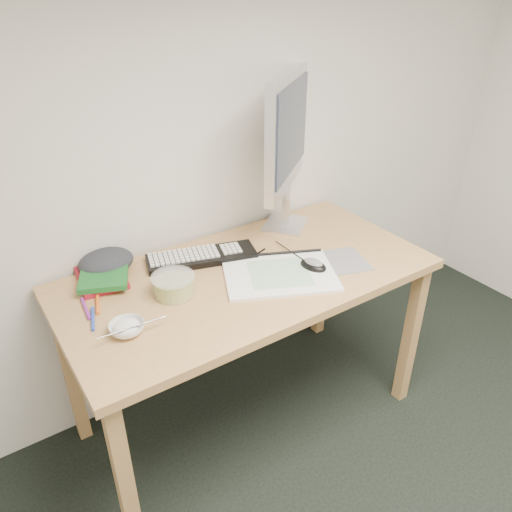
{
  "coord_description": "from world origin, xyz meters",
  "views": [
    {
      "loc": [
        -0.9,
        0.08,
        1.74
      ],
      "look_at": [
        -0.01,
        1.4,
        0.83
      ],
      "focal_mm": 35.0,
      "sensor_mm": 36.0,
      "label": 1
    }
  ],
  "objects_px": {
    "sketchpad": "(280,274)",
    "keyboard": "(202,257)",
    "desk": "(248,291)",
    "rice_bowl": "(127,328)",
    "monitor": "(288,134)"
  },
  "relations": [
    {
      "from": "desk",
      "to": "monitor",
      "type": "distance_m",
      "value": 0.66
    },
    {
      "from": "sketchpad",
      "to": "rice_bowl",
      "type": "height_order",
      "value": "rice_bowl"
    },
    {
      "from": "keyboard",
      "to": "monitor",
      "type": "xyz_separation_m",
      "value": [
        0.46,
        0.07,
        0.4
      ]
    },
    {
      "from": "desk",
      "to": "sketchpad",
      "type": "height_order",
      "value": "sketchpad"
    },
    {
      "from": "desk",
      "to": "rice_bowl",
      "type": "relative_size",
      "value": 12.6
    },
    {
      "from": "sketchpad",
      "to": "keyboard",
      "type": "distance_m",
      "value": 0.32
    },
    {
      "from": "desk",
      "to": "sketchpad",
      "type": "relative_size",
      "value": 3.42
    },
    {
      "from": "sketchpad",
      "to": "keyboard",
      "type": "relative_size",
      "value": 0.96
    },
    {
      "from": "rice_bowl",
      "to": "keyboard",
      "type": "bearing_deg",
      "value": 33.46
    },
    {
      "from": "monitor",
      "to": "keyboard",
      "type": "bearing_deg",
      "value": 149.03
    },
    {
      "from": "keyboard",
      "to": "rice_bowl",
      "type": "bearing_deg",
      "value": -130.3
    },
    {
      "from": "desk",
      "to": "rice_bowl",
      "type": "distance_m",
      "value": 0.53
    },
    {
      "from": "keyboard",
      "to": "rice_bowl",
      "type": "xyz_separation_m",
      "value": [
        -0.41,
        -0.27,
        0.0
      ]
    },
    {
      "from": "sketchpad",
      "to": "monitor",
      "type": "distance_m",
      "value": 0.59
    },
    {
      "from": "monitor",
      "to": "rice_bowl",
      "type": "distance_m",
      "value": 1.01
    }
  ]
}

